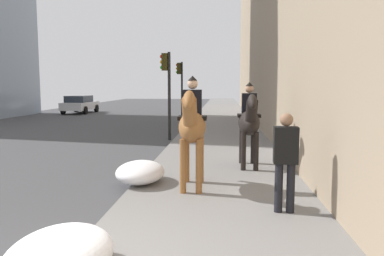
% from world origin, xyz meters
% --- Properties ---
extents(mounted_horse_near, '(2.15, 0.61, 2.36)m').
position_xyz_m(mounted_horse_near, '(4.01, -1.33, 1.45)').
color(mounted_horse_near, brown).
rests_on(mounted_horse_near, sidewalk_slab).
extents(mounted_horse_far, '(2.15, 0.60, 2.24)m').
position_xyz_m(mounted_horse_far, '(6.21, -2.66, 1.35)').
color(mounted_horse_far, black).
rests_on(mounted_horse_far, sidewalk_slab).
extents(pedestrian_greeting, '(0.28, 0.41, 1.70)m').
position_xyz_m(pedestrian_greeting, '(2.62, -3.03, 1.10)').
color(pedestrian_greeting, black).
rests_on(pedestrian_greeting, sidewalk_slab).
extents(car_near_lane, '(4.36, 2.01, 1.44)m').
position_xyz_m(car_near_lane, '(26.62, 9.70, 0.76)').
color(car_near_lane, silver).
rests_on(car_near_lane, ground).
extents(traffic_light_near_curb, '(0.20, 0.44, 3.63)m').
position_xyz_m(traffic_light_near_curb, '(11.87, 0.33, 2.44)').
color(traffic_light_near_curb, black).
rests_on(traffic_light_near_curb, ground).
extents(traffic_light_far_curb, '(0.20, 0.44, 3.72)m').
position_xyz_m(traffic_light_far_curb, '(20.10, 0.69, 2.50)').
color(traffic_light_far_curb, black).
rests_on(traffic_light_far_curb, ground).
extents(snow_pile_near, '(1.51, 1.16, 0.52)m').
position_xyz_m(snow_pile_near, '(0.14, -0.15, 0.38)').
color(snow_pile_near, white).
rests_on(snow_pile_near, sidewalk_slab).
extents(snow_pile_far, '(1.39, 1.07, 0.48)m').
position_xyz_m(snow_pile_far, '(4.38, -0.15, 0.36)').
color(snow_pile_far, white).
rests_on(snow_pile_far, sidewalk_slab).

